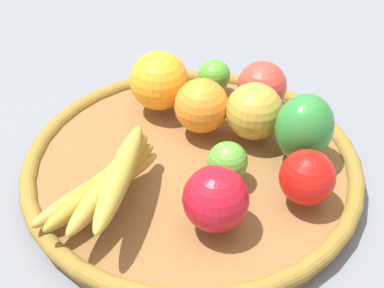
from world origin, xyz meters
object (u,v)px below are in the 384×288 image
(banana_bunch, at_px, (108,182))
(apple_3, at_px, (254,111))
(orange_0, at_px, (201,106))
(lime_1, at_px, (213,75))
(bell_pepper, at_px, (304,128))
(apple_1, at_px, (307,177))
(apple_0, at_px, (262,86))
(orange_1, at_px, (159,81))
(apple_2, at_px, (216,199))
(lime_0, at_px, (228,162))

(banana_bunch, bearing_deg, apple_3, -42.14)
(orange_0, distance_m, lime_1, 0.10)
(bell_pepper, height_order, apple_1, bell_pepper)
(bell_pepper, height_order, apple_3, bell_pepper)
(orange_0, xyz_separation_m, apple_0, (0.07, -0.07, -0.00))
(orange_0, relative_size, orange_1, 0.88)
(orange_0, distance_m, apple_0, 0.10)
(orange_0, xyz_separation_m, apple_1, (-0.11, -0.14, -0.00))
(apple_2, bearing_deg, lime_1, 10.79)
(orange_0, bearing_deg, apple_3, -89.87)
(banana_bunch, height_order, orange_1, orange_1)
(apple_0, relative_size, lime_1, 1.45)
(lime_1, bearing_deg, orange_1, 130.99)
(orange_0, distance_m, apple_2, 0.17)
(apple_2, bearing_deg, apple_3, -7.31)
(apple_0, relative_size, lime_0, 1.42)
(orange_1, relative_size, lime_0, 1.68)
(lime_0, bearing_deg, apple_2, 179.05)
(bell_pepper, bearing_deg, orange_0, -68.67)
(orange_0, relative_size, apple_3, 0.97)
(apple_0, relative_size, apple_3, 0.92)
(bell_pepper, height_order, orange_1, bell_pepper)
(lime_0, xyz_separation_m, apple_3, (0.09, -0.02, 0.01))
(apple_2, height_order, lime_0, apple_2)
(lime_0, bearing_deg, lime_1, 15.37)
(apple_0, bearing_deg, bell_pepper, -147.83)
(banana_bunch, distance_m, apple_2, 0.12)
(orange_1, xyz_separation_m, apple_1, (-0.15, -0.21, -0.01))
(orange_1, bearing_deg, banana_bunch, 177.90)
(banana_bunch, xyz_separation_m, apple_3, (0.16, -0.15, 0.01))
(orange_1, xyz_separation_m, apple_3, (-0.04, -0.14, -0.00))
(banana_bunch, bearing_deg, bell_pepper, -58.27)
(banana_bunch, distance_m, lime_0, 0.14)
(banana_bunch, bearing_deg, orange_0, -25.15)
(apple_1, bearing_deg, orange_0, 53.09)
(apple_3, bearing_deg, banana_bunch, 137.86)
(apple_2, height_order, lime_1, apple_2)
(orange_1, distance_m, apple_3, 0.14)
(bell_pepper, xyz_separation_m, apple_2, (-0.14, 0.09, -0.01))
(orange_0, xyz_separation_m, lime_0, (-0.09, -0.05, -0.01))
(lime_1, height_order, lime_0, lime_0)
(apple_2, height_order, apple_0, apple_2)
(bell_pepper, distance_m, lime_1, 0.19)
(lime_1, relative_size, apple_1, 0.74)
(bell_pepper, bearing_deg, orange_1, -75.16)
(orange_1, relative_size, apple_1, 1.28)
(apple_2, xyz_separation_m, lime_0, (0.08, -0.00, -0.01))
(banana_bunch, xyz_separation_m, lime_0, (0.07, -0.13, -0.01))
(banana_bunch, bearing_deg, lime_0, -60.78)
(apple_1, bearing_deg, banana_bunch, 103.60)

